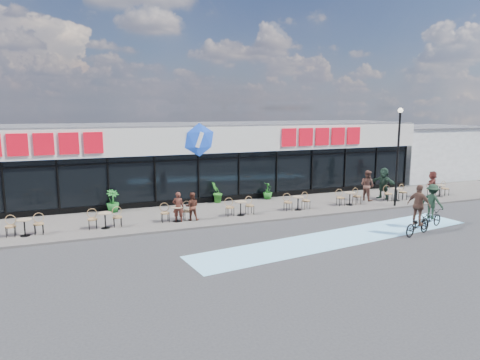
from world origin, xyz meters
The scene contains 24 objects.
ground centered at (0.00, 0.00, 0.00)m, with size 120.00×120.00×0.00m, color #28282B.
sidewalk centered at (0.00, 4.50, 0.05)m, with size 44.00×5.00×0.10m, color #57524D.
bike_lane centered at (4.00, -1.50, 0.01)m, with size 14.00×2.20×0.01m, color #7FC7EF.
building centered at (0.00, 9.93, 2.34)m, with size 30.60×6.57×4.75m.
neighbour_building centered at (20.50, 11.00, 2.06)m, with size 9.20×7.20×4.11m.
lamp_post centered at (10.18, 2.30, 3.33)m, with size 0.28×0.28×5.48m.
bistro_set_1 centered at (-8.79, 3.44, 0.56)m, with size 1.54×0.62×0.90m.
bistro_set_2 centered at (-5.46, 3.44, 0.56)m, with size 1.54×0.62×0.90m.
bistro_set_3 centered at (-2.12, 3.44, 0.56)m, with size 1.54×0.62×0.90m.
bistro_set_4 centered at (1.21, 3.44, 0.56)m, with size 1.54×0.62×0.90m.
bistro_set_5 centered at (4.54, 3.44, 0.56)m, with size 1.54×0.62×0.90m.
bistro_set_6 centered at (7.88, 3.44, 0.56)m, with size 1.54×0.62×0.90m.
bistro_set_7 centered at (11.21, 3.44, 0.56)m, with size 1.54×0.62×0.90m.
bistro_set_8 centered at (14.55, 3.44, 0.56)m, with size 1.54×0.62×0.90m.
potted_plant_left centered at (-4.87, 6.48, 0.70)m, with size 0.67×0.67×1.20m, color #1B5F20.
potted_plant_mid centered at (0.99, 6.63, 0.72)m, with size 0.68×0.55×1.23m, color #266B1E.
potted_plant_right centered at (4.20, 6.53, 0.61)m, with size 0.57×0.57×1.02m, color #1C601B.
patron_left centered at (-2.06, 3.28, 0.84)m, with size 0.54×0.35×1.48m, color #482219.
patron_right centered at (-1.36, 3.33, 0.80)m, with size 0.68×0.53×1.39m, color #51281D.
pedestrian_a centered at (10.86, 4.15, 1.05)m, with size 1.77×0.56×1.90m, color black.
pedestrian_b centered at (9.61, 4.06, 1.01)m, with size 0.88×0.69×1.82m, color #52332A.
pedestrian_c centered at (13.95, 3.39, 0.92)m, with size 1.51×0.48×1.63m, color #51211D.
cyclist_a centered at (7.40, -2.37, 0.87)m, with size 1.92×1.15×2.27m.
cyclist_b centered at (8.85, -1.69, 0.89)m, with size 1.79×1.19×2.09m.
Camera 1 is at (-6.50, -16.64, 5.56)m, focal length 32.00 mm.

